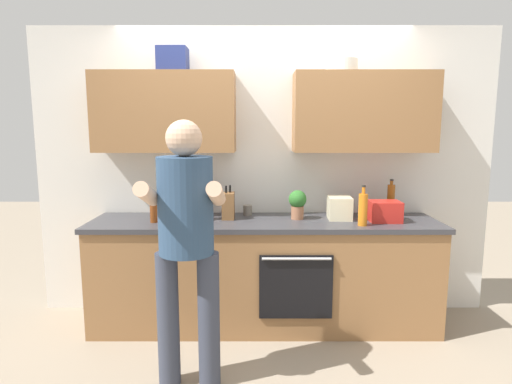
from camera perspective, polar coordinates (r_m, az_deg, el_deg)
The scene contains 16 objects.
ground_plane at distance 3.79m, azimuth 0.91°, elevation -17.23°, with size 12.00×12.00×0.00m, color gray.
back_wall_unit at distance 3.68m, azimuth 0.84°, elevation 6.17°, with size 4.00×0.38×2.50m.
counter at distance 3.61m, azimuth 0.94°, elevation -10.78°, with size 2.84×0.67×0.90m.
person_standing at distance 2.67m, azimuth -9.51°, elevation -5.49°, with size 0.49×0.45×1.70m.
bottle_wine at distance 3.47m, azimuth -8.65°, elevation -2.08°, with size 0.07×0.07×0.28m.
bottle_hotsauce at distance 3.55m, azimuth -6.41°, elevation -2.25°, with size 0.05×0.05×0.22m.
bottle_vinegar at distance 3.50m, azimuth -13.71°, elevation -2.76°, with size 0.06×0.06×0.20m.
bottle_syrup at distance 3.80m, azimuth 17.39°, elevation -1.03°, with size 0.06×0.06×0.32m.
bottle_juice at distance 3.38m, azimuth 13.91°, elevation -2.22°, with size 0.07×0.07×0.32m.
cup_tea at distance 3.71m, azimuth -7.24°, elevation -2.39°, with size 0.09×0.09×0.10m, color #33598C.
cup_stoneware at distance 3.68m, azimuth -1.32°, elevation -2.46°, with size 0.08×0.08×0.09m, color slate.
knife_block at distance 3.53m, azimuth -3.92°, elevation -1.84°, with size 0.10×0.14×0.28m.
potted_herb at distance 3.53m, azimuth 5.38°, elevation -1.42°, with size 0.15×0.15×0.24m.
grocery_bag_rice at distance 3.59m, azimuth 10.93°, elevation -2.10°, with size 0.19×0.22×0.19m, color beige.
grocery_bag_bread at distance 3.63m, azimuth -11.32°, elevation -1.69°, with size 0.19×0.22×0.23m, color tan.
grocery_bag_crisps at distance 3.59m, azimuth 16.65°, elevation -2.48°, with size 0.24×0.20×0.17m, color red.
Camera 1 is at (-0.07, -3.41, 1.65)m, focal length 29.91 mm.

